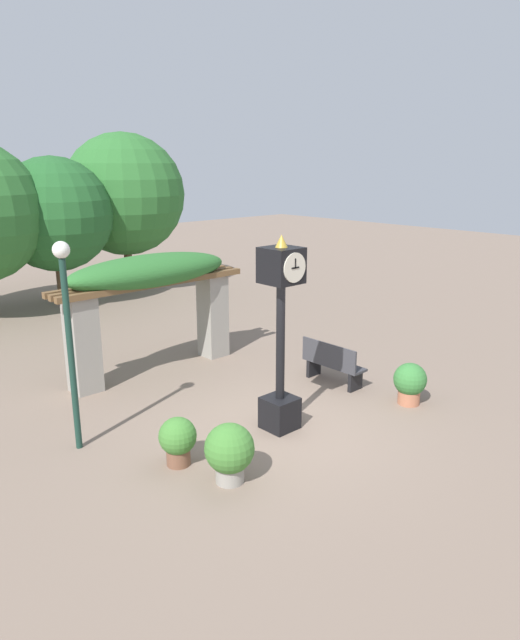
{
  "coord_description": "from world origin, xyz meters",
  "views": [
    {
      "loc": [
        -6.31,
        -6.37,
        4.43
      ],
      "look_at": [
        0.06,
        0.51,
        1.83
      ],
      "focal_mm": 32.0,
      "sensor_mm": 36.0,
      "label": 1
    }
  ],
  "objects_px": {
    "pedestal_clock": "(281,332)",
    "potted_plant_near_right": "(178,439)",
    "park_bench": "(332,364)",
    "potted_plant_near_left": "(229,451)",
    "lamp_post": "(68,320)",
    "potted_plant_far_left": "(410,382)"
  },
  "relations": [
    {
      "from": "pedestal_clock",
      "to": "potted_plant_near_right",
      "type": "xyz_separation_m",
      "value": [
        -2.0,
        0.16,
        -1.31
      ]
    },
    {
      "from": "pedestal_clock",
      "to": "potted_plant_near_right",
      "type": "relative_size",
      "value": 4.4
    },
    {
      "from": "pedestal_clock",
      "to": "park_bench",
      "type": "height_order",
      "value": "pedestal_clock"
    },
    {
      "from": "pedestal_clock",
      "to": "potted_plant_near_left",
      "type": "distance_m",
      "value": 2.26
    },
    {
      "from": "lamp_post",
      "to": "park_bench",
      "type": "bearing_deg",
      "value": -10.67
    },
    {
      "from": "potted_plant_near_left",
      "to": "pedestal_clock",
      "type": "bearing_deg",
      "value": 23.03
    },
    {
      "from": "potted_plant_near_left",
      "to": "park_bench",
      "type": "distance_m",
      "value": 4.24
    },
    {
      "from": "pedestal_clock",
      "to": "lamp_post",
      "type": "relative_size",
      "value": 1.0
    },
    {
      "from": "potted_plant_far_left",
      "to": "park_bench",
      "type": "bearing_deg",
      "value": 99.77
    },
    {
      "from": "potted_plant_near_left",
      "to": "lamp_post",
      "type": "distance_m",
      "value": 3.14
    },
    {
      "from": "potted_plant_near_right",
      "to": "lamp_post",
      "type": "height_order",
      "value": "lamp_post"
    },
    {
      "from": "potted_plant_far_left",
      "to": "park_bench",
      "type": "xyz_separation_m",
      "value": [
        -0.29,
        1.66,
        -0.01
      ]
    },
    {
      "from": "potted_plant_near_left",
      "to": "potted_plant_near_right",
      "type": "bearing_deg",
      "value": 106.17
    },
    {
      "from": "pedestal_clock",
      "to": "potted_plant_near_left",
      "type": "xyz_separation_m",
      "value": [
        -1.74,
        -0.74,
        -1.25
      ]
    },
    {
      "from": "potted_plant_near_left",
      "to": "potted_plant_far_left",
      "type": "height_order",
      "value": "potted_plant_near_left"
    },
    {
      "from": "potted_plant_far_left",
      "to": "park_bench",
      "type": "distance_m",
      "value": 1.69
    },
    {
      "from": "potted_plant_near_right",
      "to": "park_bench",
      "type": "relative_size",
      "value": 0.54
    },
    {
      "from": "pedestal_clock",
      "to": "park_bench",
      "type": "bearing_deg",
      "value": 17.99
    },
    {
      "from": "potted_plant_near_left",
      "to": "park_bench",
      "type": "xyz_separation_m",
      "value": [
        3.97,
        1.46,
        -0.05
      ]
    },
    {
      "from": "potted_plant_far_left",
      "to": "lamp_post",
      "type": "relative_size",
      "value": 0.24
    },
    {
      "from": "pedestal_clock",
      "to": "potted_plant_near_right",
      "type": "bearing_deg",
      "value": 175.32
    },
    {
      "from": "park_bench",
      "to": "lamp_post",
      "type": "height_order",
      "value": "lamp_post"
    }
  ]
}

